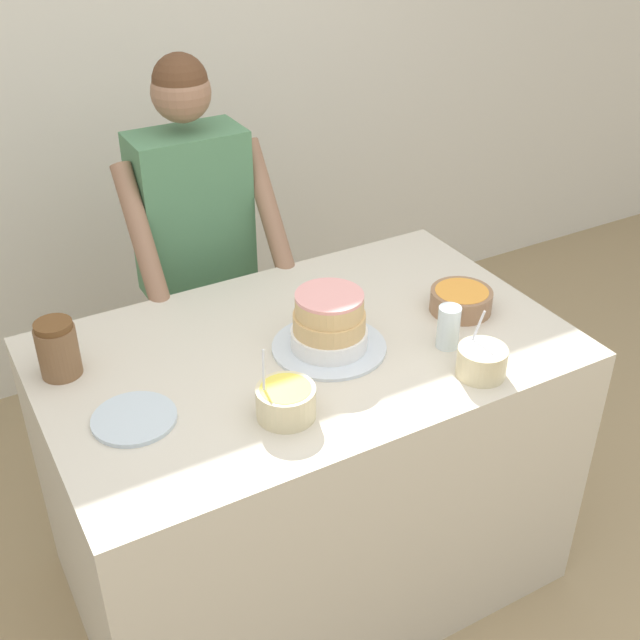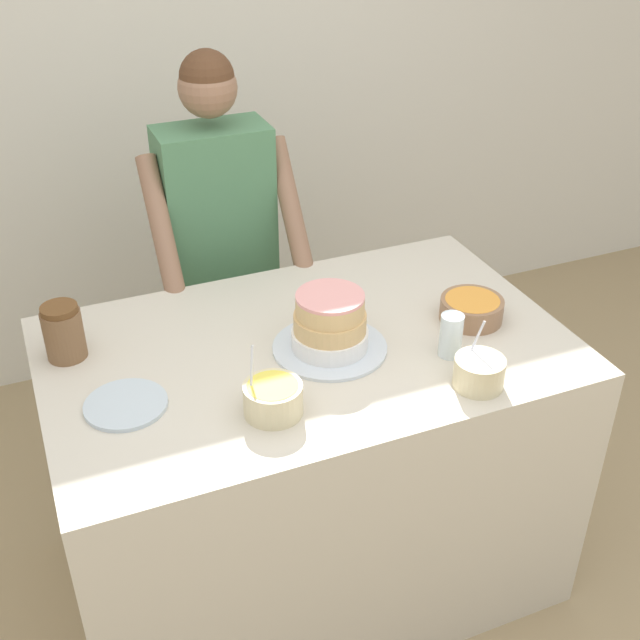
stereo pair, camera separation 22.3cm
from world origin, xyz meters
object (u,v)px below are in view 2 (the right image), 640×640
at_px(cake, 330,326).
at_px(stoneware_jar, 63,332).
at_px(person_baker, 219,234).
at_px(ceramic_plate, 126,405).
at_px(frosting_bowl_orange, 472,308).
at_px(drinking_glass, 451,335).
at_px(frosting_bowl_white, 479,371).
at_px(frosting_bowl_yellow, 273,398).

relative_size(cake, stoneware_jar, 2.01).
height_order(person_baker, stoneware_jar, person_baker).
xyz_separation_m(person_baker, ceramic_plate, (-0.49, -0.81, -0.04)).
xyz_separation_m(frosting_bowl_orange, drinking_glass, (-0.16, -0.14, 0.03)).
relative_size(frosting_bowl_orange, stoneware_jar, 1.16).
height_order(cake, frosting_bowl_white, cake).
relative_size(cake, frosting_bowl_yellow, 1.86).
bearing_deg(frosting_bowl_yellow, frosting_bowl_orange, 15.47).
height_order(frosting_bowl_white, frosting_bowl_yellow, frosting_bowl_yellow).
distance_m(frosting_bowl_orange, ceramic_plate, 1.05).
distance_m(person_baker, frosting_bowl_yellow, 0.99).
xyz_separation_m(person_baker, cake, (0.10, -0.77, 0.04)).
bearing_deg(drinking_glass, cake, 152.68).
relative_size(frosting_bowl_yellow, drinking_glass, 1.38).
bearing_deg(drinking_glass, frosting_bowl_orange, 41.82).
distance_m(cake, ceramic_plate, 0.60).
height_order(frosting_bowl_white, frosting_bowl_orange, frosting_bowl_white).
bearing_deg(ceramic_plate, cake, 4.06).
relative_size(frosting_bowl_white, drinking_glass, 1.32).
bearing_deg(ceramic_plate, person_baker, 58.64).
xyz_separation_m(ceramic_plate, stoneware_jar, (-0.11, 0.29, 0.07)).
bearing_deg(frosting_bowl_white, cake, 133.58).
bearing_deg(person_baker, cake, -82.52).
height_order(frosting_bowl_orange, ceramic_plate, frosting_bowl_orange).
bearing_deg(stoneware_jar, frosting_bowl_orange, -13.02).
bearing_deg(stoneware_jar, frosting_bowl_yellow, -45.76).
distance_m(frosting_bowl_yellow, ceramic_plate, 0.39).
relative_size(frosting_bowl_orange, frosting_bowl_yellow, 1.07).
relative_size(person_baker, frosting_bowl_yellow, 9.05).
height_order(person_baker, cake, person_baker).
distance_m(cake, drinking_glass, 0.34).
relative_size(drinking_glass, ceramic_plate, 0.60).
bearing_deg(ceramic_plate, frosting_bowl_white, -16.93).
bearing_deg(frosting_bowl_yellow, person_baker, 81.43).
relative_size(cake, frosting_bowl_white, 1.94).
bearing_deg(stoneware_jar, drinking_glass, -22.18).
xyz_separation_m(frosting_bowl_orange, stoneware_jar, (-1.16, 0.27, 0.04)).
bearing_deg(frosting_bowl_white, person_baker, 110.28).
xyz_separation_m(person_baker, frosting_bowl_orange, (0.56, -0.78, -0.00)).
height_order(person_baker, frosting_bowl_white, person_baker).
distance_m(frosting_bowl_white, stoneware_jar, 1.15).
bearing_deg(frosting_bowl_orange, frosting_bowl_white, -118.49).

